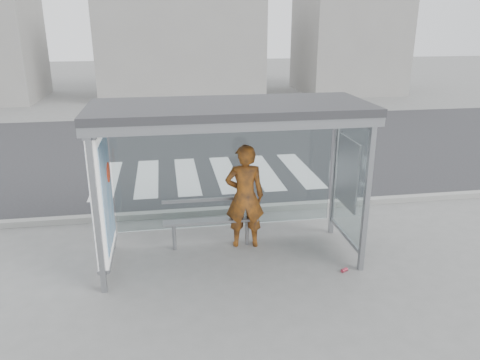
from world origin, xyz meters
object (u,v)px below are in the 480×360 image
object	(u,v)px
bench	(211,220)
soda_can	(344,270)
bus_shelter	(206,144)
person	(245,196)

from	to	relation	value
bench	soda_can	distance (m)	2.41
bus_shelter	person	size ratio (longest dim) A/B	2.29
person	soda_can	bearing A→B (deg)	145.80
person	soda_can	xyz separation A→B (m)	(1.41, -1.18, -0.90)
bus_shelter	bench	size ratio (longest dim) A/B	2.57
bus_shelter	soda_can	distance (m)	2.97
bench	soda_can	world-z (taller)	bench
person	bus_shelter	bearing A→B (deg)	35.81
bus_shelter	person	xyz separation A→B (m)	(0.68, 0.39, -1.06)
bus_shelter	bench	world-z (taller)	bus_shelter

